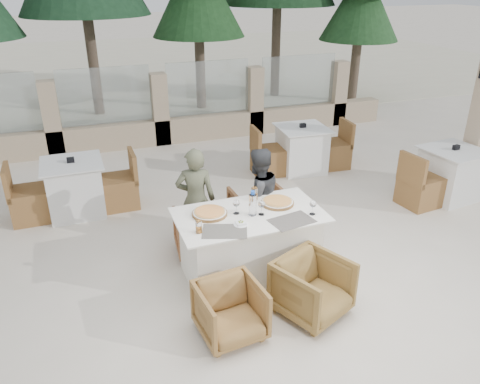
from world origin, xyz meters
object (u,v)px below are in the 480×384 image
object	(u,v)px
water_bottle	(253,203)
beer_glass_left	(199,227)
wine_glass_centre	(236,206)
armchair_near_left	(230,311)
diner_right	(258,199)
bg_table_c	(451,174)
beer_glass_right	(254,194)
bg_table_b	(301,149)
armchair_near_right	(313,288)
pizza_right	(277,202)
armchair_far_right	(259,212)
wine_glass_corner	(313,207)
armchair_far_left	(199,232)
dining_table	(249,245)
bg_table_a	(75,188)
wine_glass_near	(262,207)
olive_dish	(241,223)
diner_left	(196,200)
pizza_left	(210,213)

from	to	relation	value
water_bottle	beer_glass_left	size ratio (longest dim) A/B	2.18
wine_glass_centre	armchair_near_left	size ratio (longest dim) A/B	0.31
diner_right	bg_table_c	size ratio (longest dim) A/B	0.78
beer_glass_left	beer_glass_right	xyz separation A→B (m)	(0.80, 0.51, 0.01)
bg_table_b	wine_glass_centre	bearing A→B (deg)	-125.03
bg_table_c	armchair_near_right	bearing A→B (deg)	-158.93
wine_glass_centre	beer_glass_left	size ratio (longest dim) A/B	1.42
pizza_right	armchair_near_left	xyz separation A→B (m)	(-0.90, -0.98, -0.52)
pizza_right	armchair_far_right	xyz separation A→B (m)	(0.07, 0.69, -0.48)
wine_glass_corner	armchair_far_left	bearing A→B (deg)	138.79
dining_table	water_bottle	distance (m)	0.53
water_bottle	bg_table_a	distance (m)	2.95
pizza_right	armchair_far_left	xyz separation A→B (m)	(-0.78, 0.54, -0.52)
wine_glass_near	bg_table_b	bearing A→B (deg)	55.17
diner_right	bg_table_a	xyz separation A→B (m)	(-2.08, 1.69, -0.26)
wine_glass_centre	beer_glass_right	distance (m)	0.40
wine_glass_corner	diner_right	world-z (taller)	diner_right
olive_dish	armchair_far_left	world-z (taller)	olive_dish
water_bottle	beer_glass_right	world-z (taller)	water_bottle
armchair_near_left	diner_left	distance (m)	1.68
wine_glass_corner	bg_table_a	distance (m)	3.49
dining_table	water_bottle	size ratio (longest dim) A/B	5.68
olive_dish	armchair_near_right	xyz separation A→B (m)	(0.52, -0.65, -0.49)
wine_glass_near	dining_table	bearing A→B (deg)	153.31
pizza_left	diner_left	distance (m)	0.66
armchair_near_left	bg_table_a	distance (m)	3.36
wine_glass_centre	armchair_far_right	xyz separation A→B (m)	(0.58, 0.75, -0.55)
olive_dish	bg_table_a	bearing A→B (deg)	122.90
beer_glass_left	bg_table_a	size ratio (longest dim) A/B	0.08
bg_table_a	bg_table_c	xyz separation A→B (m)	(5.34, -1.41, 0.00)
water_bottle	wine_glass_corner	bearing A→B (deg)	-18.88
pizza_right	beer_glass_right	bearing A→B (deg)	135.66
armchair_far_right	armchair_near_right	world-z (taller)	armchair_far_right
diner_left	diner_right	distance (m)	0.75
beer_glass_right	diner_left	bearing A→B (deg)	141.53
beer_glass_left	bg_table_b	bearing A→B (deg)	47.30
beer_glass_right	bg_table_a	distance (m)	2.78
beer_glass_left	armchair_far_left	size ratio (longest dim) A/B	0.22
diner_right	bg_table_a	distance (m)	2.70
beer_glass_left	bg_table_a	distance (m)	2.74
armchair_far_right	armchair_near_left	bearing A→B (deg)	58.28
armchair_far_left	armchair_near_left	distance (m)	1.53
beer_glass_left	armchair_near_left	world-z (taller)	beer_glass_left
olive_dish	bg_table_a	xyz separation A→B (m)	(-1.59, 2.45, -0.41)
diner_left	wine_glass_centre	bearing A→B (deg)	127.69
diner_right	bg_table_a	size ratio (longest dim) A/B	0.78
armchair_near_right	diner_right	distance (m)	1.45
pizza_left	wine_glass_centre	bearing A→B (deg)	-14.37
pizza_left	pizza_right	size ratio (longest dim) A/B	1.03
wine_glass_corner	olive_dish	distance (m)	0.81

